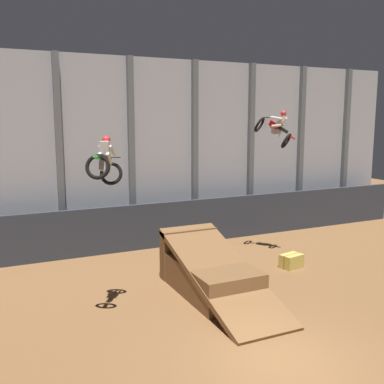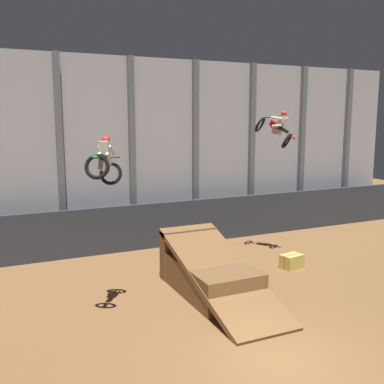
# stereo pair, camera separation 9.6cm
# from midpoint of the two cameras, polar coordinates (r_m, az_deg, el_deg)

# --- Properties ---
(ground_plane) EXTENTS (60.00, 60.00, 0.00)m
(ground_plane) POSITION_cam_midpoint_polar(r_m,az_deg,el_deg) (12.45, 11.11, -20.23)
(ground_plane) COLOR brown
(arena_back_wall) EXTENTS (32.00, 0.40, 9.02)m
(arena_back_wall) POSITION_cam_midpoint_polar(r_m,az_deg,el_deg) (22.05, -7.61, 5.06)
(arena_back_wall) COLOR #A3A8B2
(arena_back_wall) RESTS_ON ground_plane
(lower_barrier) EXTENTS (31.36, 0.20, 2.17)m
(lower_barrier) POSITION_cam_midpoint_polar(r_m,az_deg,el_deg) (21.27, -6.30, -4.42)
(lower_barrier) COLOR #2D333D
(lower_barrier) RESTS_ON ground_plane
(dirt_ramp) EXTENTS (2.23, 5.95, 2.07)m
(dirt_ramp) POSITION_cam_midpoint_polar(r_m,az_deg,el_deg) (16.28, 2.26, -10.15)
(dirt_ramp) COLOR brown
(dirt_ramp) RESTS_ON ground_plane
(rider_bike_left_air) EXTENTS (1.47, 1.79, 1.61)m
(rider_bike_left_air) POSITION_cam_midpoint_polar(r_m,az_deg,el_deg) (13.71, -10.86, 3.67)
(rider_bike_left_air) COLOR black
(rider_bike_right_air) EXTENTS (1.63, 1.75, 1.69)m
(rider_bike_right_air) POSITION_cam_midpoint_polar(r_m,az_deg,el_deg) (20.08, 10.78, 7.96)
(rider_bike_right_air) COLOR black
(hay_bale_trackside) EXTENTS (1.00, 0.76, 0.57)m
(hay_bale_trackside) POSITION_cam_midpoint_polar(r_m,az_deg,el_deg) (19.23, 12.68, -8.56)
(hay_bale_trackside) COLOR #CCB751
(hay_bale_trackside) RESTS_ON ground_plane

